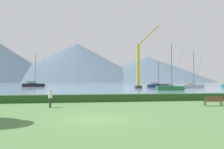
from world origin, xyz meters
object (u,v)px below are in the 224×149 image
sailboat_slip_4 (192,86)px  park_bench_near_path (214,100)px  sailboat_slip_1 (34,85)px  person_seated_viewer (50,97)px  sailboat_slip_6 (170,88)px  sailboat_slip_0 (157,86)px  dock_crane (139,68)px

sailboat_slip_4 → park_bench_near_path: 55.46m
sailboat_slip_1 → person_seated_viewer: size_ratio=8.10×
sailboat_slip_1 → sailboat_slip_6: (40.84, -39.10, -0.13)m
park_bench_near_path → person_seated_viewer: size_ratio=1.07×
sailboat_slip_0 → sailboat_slip_6: size_ratio=0.79×
sailboat_slip_0 → sailboat_slip_4: sailboat_slip_4 is taller
sailboat_slip_4 → sailboat_slip_6: (-15.32, -16.61, -0.05)m
park_bench_near_path → dock_crane: size_ratio=0.09×
sailboat_slip_0 → person_seated_viewer: bearing=-114.8°
person_seated_viewer → sailboat_slip_1: bearing=108.4°
sailboat_slip_1 → sailboat_slip_0: bearing=-14.6°
park_bench_near_path → sailboat_slip_6: bearing=79.5°
sailboat_slip_1 → dock_crane: size_ratio=0.65×
dock_crane → sailboat_slip_1: bearing=147.7°
sailboat_slip_6 → sailboat_slip_0: bearing=83.3°
sailboat_slip_1 → park_bench_near_path: size_ratio=7.56×
sailboat_slip_1 → person_seated_viewer: bearing=-71.6°
park_bench_near_path → sailboat_slip_4: bearing=69.3°
sailboat_slip_0 → sailboat_slip_4: bearing=-22.6°
person_seated_viewer → sailboat_slip_0: bearing=66.6°
sailboat_slip_4 → dock_crane: (-18.89, -1.06, 5.90)m
sailboat_slip_0 → sailboat_slip_1: sailboat_slip_1 is taller
sailboat_slip_0 → sailboat_slip_6: 22.50m
sailboat_slip_1 → park_bench_near_path: 78.16m
sailboat_slip_0 → dock_crane: (-8.45, -6.41, 5.95)m
sailboat_slip_1 → sailboat_slip_4: (56.16, -22.49, -0.08)m
sailboat_slip_4 → person_seated_viewer: bearing=-126.6°
sailboat_slip_4 → sailboat_slip_6: size_ratio=1.07×
sailboat_slip_6 → person_seated_viewer: 40.43m
sailboat_slip_6 → person_seated_viewer: (-25.22, -31.60, 0.32)m
park_bench_near_path → person_seated_viewer: (-15.20, 1.12, 0.44)m
person_seated_viewer → dock_crane: size_ratio=0.08×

